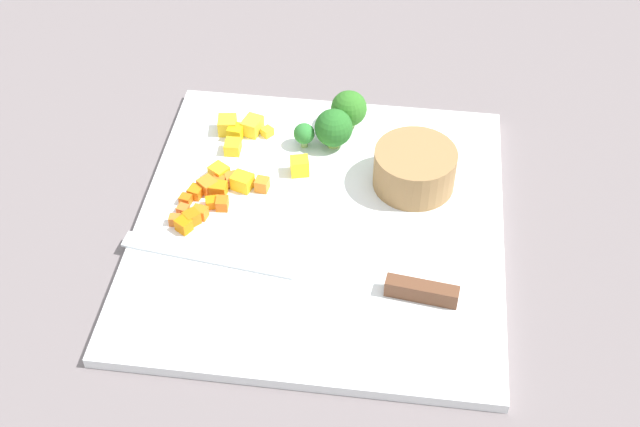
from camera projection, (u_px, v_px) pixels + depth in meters
ground_plane at (320, 228)px, 0.90m from camera, size 4.00×4.00×0.00m
cutting_board at (320, 224)px, 0.90m from camera, size 0.41×0.38×0.01m
prep_bowl at (415, 169)px, 0.92m from camera, size 0.09×0.09×0.05m
chef_knife at (343, 278)px, 0.83m from camera, size 0.06×0.34×0.02m
carrot_dice_0 at (200, 212)px, 0.89m from camera, size 0.01×0.02×0.01m
carrot_dice_1 at (222, 204)px, 0.90m from camera, size 0.02×0.01×0.01m
carrot_dice_2 at (192, 218)px, 0.89m from camera, size 0.02×0.02×0.01m
carrot_dice_3 at (212, 202)px, 0.91m from camera, size 0.02×0.02×0.01m
carrot_dice_4 at (196, 192)px, 0.92m from camera, size 0.02×0.02×0.01m
carrot_dice_5 at (208, 186)px, 0.92m from camera, size 0.02×0.02×0.01m
carrot_dice_6 at (233, 179)px, 0.93m from camera, size 0.02×0.02×0.01m
carrot_dice_7 at (219, 182)px, 0.93m from camera, size 0.01×0.01×0.01m
carrot_dice_8 at (183, 210)px, 0.90m from camera, size 0.01×0.01×0.01m
carrot_dice_9 at (218, 189)px, 0.92m from camera, size 0.02×0.02×0.01m
carrot_dice_10 at (184, 225)px, 0.88m from camera, size 0.02×0.02×0.01m
carrot_dice_11 at (186, 200)px, 0.91m from camera, size 0.01×0.01×0.01m
carrot_dice_12 at (262, 184)px, 0.92m from camera, size 0.02×0.02×0.01m
carrot_dice_13 at (176, 220)px, 0.89m from camera, size 0.01×0.01×0.01m
pepper_dice_0 at (219, 172)px, 0.94m from camera, size 0.02×0.03×0.02m
pepper_dice_1 at (227, 125)px, 0.99m from camera, size 0.03×0.02×0.02m
pepper_dice_2 at (300, 166)px, 0.94m from camera, size 0.02×0.02×0.02m
pepper_dice_3 at (233, 147)px, 0.97m from camera, size 0.02×0.02×0.01m
pepper_dice_4 at (267, 132)px, 0.99m from camera, size 0.02×0.02×0.01m
pepper_dice_5 at (236, 132)px, 0.98m from camera, size 0.02×0.02×0.02m
pepper_dice_6 at (252, 126)px, 0.99m from camera, size 0.03×0.03×0.02m
pepper_dice_7 at (242, 182)px, 0.92m from camera, size 0.02×0.03×0.02m
broccoli_floret_0 at (304, 134)px, 0.97m from camera, size 0.02×0.02×0.03m
broccoli_floret_1 at (330, 128)px, 0.96m from camera, size 0.04×0.04×0.05m
broccoli_floret_2 at (349, 109)px, 0.99m from camera, size 0.04×0.04×0.05m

